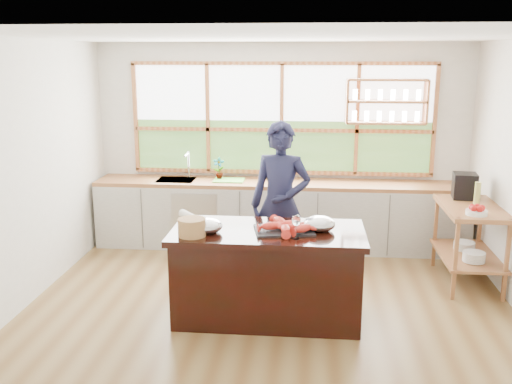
# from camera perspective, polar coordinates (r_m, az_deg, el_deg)

# --- Properties ---
(ground_plane) EXTENTS (5.00, 5.00, 0.00)m
(ground_plane) POSITION_cam_1_polar(r_m,az_deg,el_deg) (5.99, 1.30, -11.49)
(ground_plane) COLOR olive
(room_shell) EXTENTS (5.02, 4.52, 2.71)m
(room_shell) POSITION_cam_1_polar(r_m,az_deg,el_deg) (5.99, 1.98, 6.04)
(room_shell) COLOR beige
(room_shell) RESTS_ON ground_plane
(back_counter) EXTENTS (4.90, 0.63, 0.90)m
(back_counter) POSITION_cam_1_polar(r_m,az_deg,el_deg) (7.65, 2.23, -2.23)
(back_counter) COLOR beige
(back_counter) RESTS_ON ground_plane
(right_shelf_unit) EXTENTS (0.62, 1.10, 0.90)m
(right_shelf_unit) POSITION_cam_1_polar(r_m,az_deg,el_deg) (6.83, 20.58, -3.74)
(right_shelf_unit) COLOR brown
(right_shelf_unit) RESTS_ON ground_plane
(island) EXTENTS (1.85, 0.90, 0.90)m
(island) POSITION_cam_1_polar(r_m,az_deg,el_deg) (5.62, 1.17, -8.16)
(island) COLOR black
(island) RESTS_ON ground_plane
(cook) EXTENTS (0.74, 0.56, 1.84)m
(cook) POSITION_cam_1_polar(r_m,az_deg,el_deg) (6.30, 2.46, -1.29)
(cook) COLOR #171934
(cook) RESTS_ON ground_plane
(potted_plant) EXTENTS (0.16, 0.11, 0.30)m
(potted_plant) POSITION_cam_1_polar(r_m,az_deg,el_deg) (7.65, -3.74, 2.36)
(potted_plant) COLOR slate
(potted_plant) RESTS_ON back_counter
(cutting_board) EXTENTS (0.40, 0.30, 0.01)m
(cutting_board) POSITION_cam_1_polar(r_m,az_deg,el_deg) (7.60, -2.72, 1.19)
(cutting_board) COLOR #66D043
(cutting_board) RESTS_ON back_counter
(espresso_machine) EXTENTS (0.29, 0.31, 0.30)m
(espresso_machine) POSITION_cam_1_polar(r_m,az_deg,el_deg) (7.06, 20.13, 0.58)
(espresso_machine) COLOR black
(espresso_machine) RESTS_ON right_shelf_unit
(wine_bottle) EXTENTS (0.07, 0.07, 0.27)m
(wine_bottle) POSITION_cam_1_polar(r_m,az_deg,el_deg) (6.76, 21.25, -0.20)
(wine_bottle) COLOR #ADB451
(wine_bottle) RESTS_ON right_shelf_unit
(fruit_bowl) EXTENTS (0.22, 0.22, 0.11)m
(fruit_bowl) POSITION_cam_1_polar(r_m,az_deg,el_deg) (6.40, 21.20, -1.75)
(fruit_bowl) COLOR white
(fruit_bowl) RESTS_ON right_shelf_unit
(slate_board) EXTENTS (0.61, 0.50, 0.02)m
(slate_board) POSITION_cam_1_polar(r_m,az_deg,el_deg) (5.45, 2.82, -3.82)
(slate_board) COLOR black
(slate_board) RESTS_ON island
(lobster_pile) EXTENTS (0.52, 0.48, 0.08)m
(lobster_pile) POSITION_cam_1_polar(r_m,az_deg,el_deg) (5.40, 3.04, -3.42)
(lobster_pile) COLOR red
(lobster_pile) RESTS_ON slate_board
(mixing_bowl_left) EXTENTS (0.30, 0.30, 0.14)m
(mixing_bowl_left) POSITION_cam_1_polar(r_m,az_deg,el_deg) (5.41, -4.93, -3.39)
(mixing_bowl_left) COLOR #AEB0B6
(mixing_bowl_left) RESTS_ON island
(mixing_bowl_right) EXTENTS (0.30, 0.30, 0.15)m
(mixing_bowl_right) POSITION_cam_1_polar(r_m,az_deg,el_deg) (5.48, 6.37, -3.18)
(mixing_bowl_right) COLOR #AEB0B6
(mixing_bowl_right) RESTS_ON island
(wine_glass) EXTENTS (0.08, 0.08, 0.22)m
(wine_glass) POSITION_cam_1_polar(r_m,az_deg,el_deg) (5.19, 4.05, -2.96)
(wine_glass) COLOR silver
(wine_glass) RESTS_ON island
(wicker_basket) EXTENTS (0.26, 0.26, 0.17)m
(wicker_basket) POSITION_cam_1_polar(r_m,az_deg,el_deg) (5.31, -6.43, -3.53)
(wicker_basket) COLOR #AB7545
(wicker_basket) RESTS_ON island
(parchment_roll) EXTENTS (0.25, 0.28, 0.08)m
(parchment_roll) POSITION_cam_1_polar(r_m,az_deg,el_deg) (5.82, -6.74, -2.42)
(parchment_roll) COLOR white
(parchment_roll) RESTS_ON island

